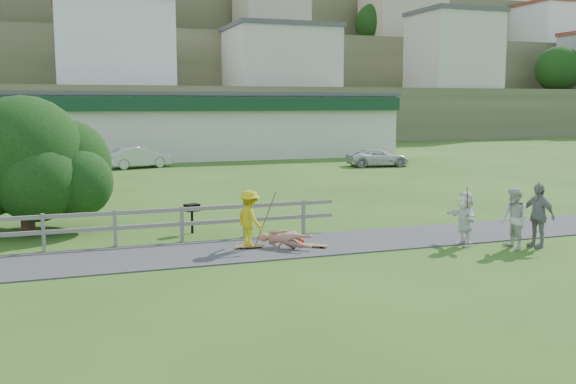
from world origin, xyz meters
The scene contains 20 objects.
ground centered at (0.00, 0.00, 0.00)m, with size 260.00×260.00×0.00m, color #2C5017.
path centered at (0.00, 1.50, 0.02)m, with size 34.00×3.00×0.04m, color #333335.
fence centered at (-4.62, 3.30, 0.72)m, with size 15.05×0.10×1.10m.
strip_mall centered at (4.00, 34.94, 2.58)m, with size 32.50×10.75×5.10m.
hillside centered at (0.00, 91.31, 14.41)m, with size 220.00×67.00×47.50m.
skater_rider centered at (-0.33, 1.54, 0.82)m, with size 1.06×0.61×1.65m, color gold.
skater_fallen centered at (0.64, 1.22, 0.30)m, with size 1.64×0.39×0.60m, color #A86B5D.
spectator_a centered at (6.94, -0.95, 0.90)m, with size 0.88×0.68×1.81m, color beige.
spectator_b centered at (7.80, -0.93, 0.95)m, with size 1.12×0.46×1.90m, color gray.
spectator_d centered at (5.89, -0.04, 0.82)m, with size 1.52×0.49×1.64m, color white.
car_silver centered at (-0.74, 27.07, 0.70)m, with size 1.48×4.25×1.40m, color #B9BBC1.
car_white centered at (14.78, 22.86, 0.59)m, with size 1.96×4.24×1.18m, color silver.
tree centered at (-6.58, 6.52, 1.69)m, with size 6.31×6.31×3.38m, color black, non-canonical shape.
bbq centered at (-1.47, 4.46, 0.49)m, with size 0.45×0.34×0.97m, color black, non-canonical shape.
longboard_rider centered at (-0.33, 1.54, 0.05)m, with size 0.84×0.21×0.09m, color olive, non-canonical shape.
longboard_fallen centered at (1.44, 1.12, 0.05)m, with size 0.94×0.23×0.10m, color olive, non-canonical shape.
helmet centered at (1.24, 1.57, 0.12)m, with size 0.25×0.25×0.25m, color #B01C0B.
pole_rider centered at (0.27, 1.94, 0.86)m, with size 0.03×0.03×1.73m, color brown.
pole_spec_left centered at (5.88, -0.22, 0.90)m, with size 0.03×0.03×1.80m, color brown.
pole_spec_right centered at (7.66, -0.99, 0.98)m, with size 0.03×0.03×1.95m, color brown.
Camera 1 is at (-5.30, -16.11, 4.22)m, focal length 40.00 mm.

